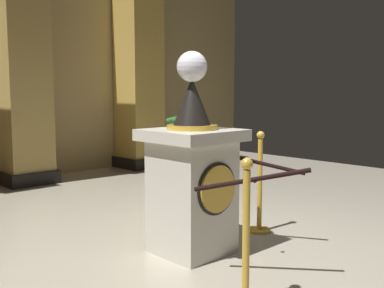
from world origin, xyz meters
name	(u,v)px	position (x,y,z in m)	size (l,w,h in m)	color
ground_plane	(217,245)	(0.00, 0.00, 0.00)	(10.76, 10.76, 0.00)	#B2A893
back_wall	(9,51)	(0.00, 4.57, 2.08)	(10.76, 0.16, 4.15)	tan
pedestal_clock	(192,176)	(-0.29, 0.03, 0.70)	(0.74, 0.74, 1.79)	beige
stanchion_near	(246,257)	(-0.78, -0.99, 0.35)	(0.24, 0.24, 1.02)	gold
stanchion_far	(260,197)	(0.63, -0.01, 0.37)	(0.24, 0.24, 1.04)	gold
velvet_rope	(255,170)	(-0.08, -0.50, 0.79)	(1.23, 1.22, 0.22)	black
column_right	(139,62)	(2.24, 4.13, 1.98)	(0.83, 0.83, 3.98)	black
column_centre_rear	(21,56)	(0.00, 4.13, 1.98)	(0.82, 0.82, 3.98)	black
potted_palm_right	(188,152)	(2.37, 2.93, 0.38)	(0.77, 0.74, 1.15)	#4C3828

